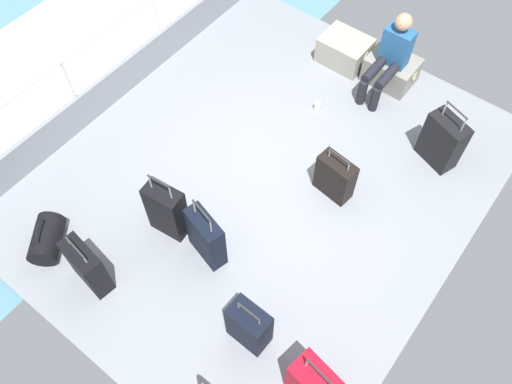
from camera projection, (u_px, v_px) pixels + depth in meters
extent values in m
cube|color=gray|center=(264.00, 178.00, 5.98)|extent=(4.40, 5.20, 0.06)
cube|color=gray|center=(124.00, 77.00, 6.47)|extent=(0.06, 5.20, 0.45)
cylinder|color=silver|center=(75.00, 95.00, 5.95)|extent=(0.04, 0.04, 1.00)
cylinder|color=silver|center=(159.00, 29.00, 6.54)|extent=(0.04, 0.04, 1.00)
cylinder|color=silver|center=(109.00, 27.00, 5.82)|extent=(0.04, 4.16, 0.04)
cube|color=white|center=(60.00, 61.00, 7.42)|extent=(2.40, 7.28, 0.01)
cube|color=#9E9989|center=(345.00, 50.00, 6.80)|extent=(0.61, 0.47, 0.36)
torus|color=tan|center=(325.00, 36.00, 6.84)|extent=(0.02, 0.12, 0.12)
torus|color=tan|center=(366.00, 56.00, 6.64)|extent=(0.02, 0.12, 0.12)
cube|color=gray|center=(391.00, 70.00, 6.62)|extent=(0.60, 0.47, 0.35)
torus|color=tan|center=(371.00, 55.00, 6.66)|extent=(0.02, 0.12, 0.12)
torus|color=tan|center=(415.00, 77.00, 6.45)|extent=(0.02, 0.12, 0.12)
cube|color=#26598C|center=(397.00, 47.00, 6.25)|extent=(0.34, 0.20, 0.48)
sphere|color=tan|center=(404.00, 22.00, 5.94)|extent=(0.20, 0.20, 0.20)
cylinder|color=black|center=(387.00, 77.00, 6.26)|extent=(0.12, 0.40, 0.12)
cylinder|color=black|center=(375.00, 99.00, 6.35)|extent=(0.11, 0.11, 0.35)
cylinder|color=black|center=(374.00, 70.00, 6.32)|extent=(0.12, 0.40, 0.12)
cylinder|color=black|center=(362.00, 92.00, 6.41)|extent=(0.11, 0.11, 0.35)
cube|color=black|center=(335.00, 177.00, 5.63)|extent=(0.44, 0.25, 0.53)
cylinder|color=#A5A8AD|center=(330.00, 153.00, 5.41)|extent=(0.02, 0.02, 0.11)
cylinder|color=#A5A8AD|center=(349.00, 167.00, 5.31)|extent=(0.02, 0.02, 0.11)
cylinder|color=#2D2D2D|center=(340.00, 156.00, 5.31)|extent=(0.27, 0.05, 0.02)
cube|color=silver|center=(343.00, 163.00, 5.53)|extent=(0.05, 0.01, 0.08)
cylinder|color=#A5A8AD|center=(307.00, 363.00, 4.19)|extent=(0.02, 0.02, 0.17)
cylinder|color=#2D2D2D|center=(320.00, 373.00, 4.07)|extent=(0.29, 0.07, 0.02)
cube|color=green|center=(327.00, 371.00, 4.40)|extent=(0.05, 0.01, 0.08)
cube|color=black|center=(87.00, 266.00, 5.03)|extent=(0.47, 0.25, 0.60)
cylinder|color=#A5A8AD|center=(68.00, 240.00, 4.79)|extent=(0.02, 0.02, 0.11)
cylinder|color=#A5A8AD|center=(85.00, 260.00, 4.68)|extent=(0.02, 0.02, 0.11)
cylinder|color=#2D2D2D|center=(75.00, 247.00, 4.69)|extent=(0.29, 0.06, 0.02)
cube|color=green|center=(92.00, 252.00, 4.93)|extent=(0.05, 0.01, 0.08)
cube|color=black|center=(167.00, 211.00, 5.31)|extent=(0.41, 0.25, 0.69)
cylinder|color=#A5A8AD|center=(150.00, 181.00, 4.98)|extent=(0.02, 0.02, 0.19)
cylinder|color=#A5A8AD|center=(170.00, 192.00, 4.91)|extent=(0.02, 0.02, 0.19)
cylinder|color=#2D2D2D|center=(158.00, 181.00, 4.86)|extent=(0.26, 0.05, 0.02)
cube|color=white|center=(171.00, 196.00, 5.25)|extent=(0.05, 0.01, 0.08)
cube|color=black|center=(206.00, 237.00, 5.18)|extent=(0.48, 0.29, 0.64)
cylinder|color=#A5A8AD|center=(194.00, 206.00, 4.88)|extent=(0.02, 0.02, 0.20)
cylinder|color=#A5A8AD|center=(211.00, 226.00, 4.77)|extent=(0.02, 0.02, 0.20)
cylinder|color=#2D2D2D|center=(201.00, 211.00, 4.74)|extent=(0.28, 0.09, 0.02)
cube|color=green|center=(213.00, 223.00, 5.06)|extent=(0.05, 0.02, 0.08)
cube|color=black|center=(442.00, 141.00, 5.82)|extent=(0.50, 0.37, 0.64)
cylinder|color=#A5A8AD|center=(445.00, 108.00, 5.53)|extent=(0.02, 0.02, 0.19)
cylinder|color=#A5A8AD|center=(464.00, 125.00, 5.41)|extent=(0.02, 0.02, 0.19)
cylinder|color=#2D2D2D|center=(457.00, 110.00, 5.39)|extent=(0.28, 0.11, 0.02)
cube|color=silver|center=(457.00, 124.00, 5.68)|extent=(0.05, 0.02, 0.08)
cube|color=black|center=(249.00, 326.00, 4.74)|extent=(0.39, 0.24, 0.57)
cylinder|color=#A5A8AD|center=(238.00, 305.00, 4.50)|extent=(0.02, 0.02, 0.08)
cylinder|color=#A5A8AD|center=(259.00, 322.00, 4.42)|extent=(0.02, 0.02, 0.08)
cylinder|color=#2D2D2D|center=(249.00, 312.00, 4.42)|extent=(0.25, 0.03, 0.02)
cube|color=white|center=(258.00, 311.00, 4.68)|extent=(0.05, 0.01, 0.08)
cylinder|color=black|center=(47.00, 239.00, 5.37)|extent=(0.52, 0.56, 0.29)
torus|color=black|center=(42.00, 232.00, 5.24)|extent=(0.16, 0.21, 0.25)
cylinder|color=white|center=(317.00, 106.00, 6.45)|extent=(0.08, 0.08, 0.10)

